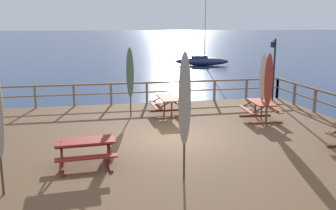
{
  "coord_description": "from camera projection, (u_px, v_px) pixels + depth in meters",
  "views": [
    {
      "loc": [
        -2.78,
        -12.36,
        4.5
      ],
      "look_at": [
        0.0,
        0.95,
        1.6
      ],
      "focal_mm": 40.47,
      "sensor_mm": 36.0,
      "label": 1
    }
  ],
  "objects": [
    {
      "name": "railing_waterside_far",
      "position": [
        147.0,
        89.0,
        18.94
      ],
      "size": [
        14.35,
        0.1,
        1.09
      ],
      "color": "brown",
      "rests_on": "wooden_deck"
    },
    {
      "name": "patio_umbrella_short_front",
      "position": [
        130.0,
        73.0,
        16.02
      ],
      "size": [
        0.32,
        0.32,
        2.97
      ],
      "color": "#4C3828",
      "rests_on": "wooden_deck"
    },
    {
      "name": "sailboat_distant",
      "position": [
        202.0,
        61.0,
        42.35
      ],
      "size": [
        6.22,
        2.92,
        7.72
      ],
      "color": "navy",
      "rests_on": "ground"
    },
    {
      "name": "patio_umbrella_short_mid",
      "position": [
        263.0,
        78.0,
        15.54
      ],
      "size": [
        0.32,
        0.32,
        2.77
      ],
      "color": "#4C3828",
      "rests_on": "wooden_deck"
    },
    {
      "name": "patio_umbrella_tall_back_right",
      "position": [
        185.0,
        100.0,
        9.31
      ],
      "size": [
        0.32,
        0.32,
        3.28
      ],
      "color": "#4C3828",
      "rests_on": "wooden_deck"
    },
    {
      "name": "picnic_table_front_right",
      "position": [
        85.0,
        147.0,
        10.53
      ],
      "size": [
        1.72,
        1.5,
        0.78
      ],
      "color": "maroon",
      "rests_on": "wooden_deck"
    },
    {
      "name": "ground_plane",
      "position": [
        173.0,
        155.0,
        13.33
      ],
      "size": [
        600.0,
        600.0,
        0.0
      ],
      "primitive_type": "plane",
      "color": "navy"
    },
    {
      "name": "patio_umbrella_tall_mid_left",
      "position": [
        269.0,
        81.0,
        14.3
      ],
      "size": [
        0.32,
        0.32,
        2.85
      ],
      "color": "#4C3828",
      "rests_on": "wooden_deck"
    },
    {
      "name": "picnic_table_front_left",
      "position": [
        168.0,
        102.0,
        16.66
      ],
      "size": [
        1.43,
        1.81,
        0.78
      ],
      "color": "#993819",
      "rests_on": "wooden_deck"
    },
    {
      "name": "picnic_table_back_right",
      "position": [
        261.0,
        107.0,
        15.72
      ],
      "size": [
        1.54,
        1.74,
        0.78
      ],
      "color": "#993819",
      "rests_on": "wooden_deck"
    },
    {
      "name": "wooden_deck",
      "position": [
        174.0,
        147.0,
        13.27
      ],
      "size": [
        14.55,
        12.6,
        0.6
      ],
      "primitive_type": "cube",
      "color": "brown",
      "rests_on": "ground"
    },
    {
      "name": "lamp_post_hooked",
      "position": [
        274.0,
        60.0,
        19.27
      ],
      "size": [
        0.48,
        0.58,
        3.2
      ],
      "color": "black",
      "rests_on": "wooden_deck"
    }
  ]
}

